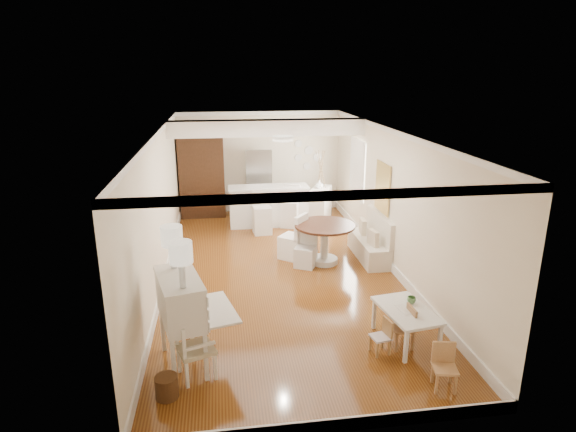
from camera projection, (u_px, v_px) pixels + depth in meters
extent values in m
plane|color=brown|center=(280.00, 272.00, 9.65)|extent=(9.00, 9.00, 0.00)
cube|color=white|center=(279.00, 132.00, 8.82)|extent=(4.50, 9.00, 0.04)
cube|color=white|center=(260.00, 162.00, 13.49)|extent=(4.50, 0.04, 2.80)
cube|color=white|center=(334.00, 322.00, 4.98)|extent=(4.50, 0.04, 2.80)
cube|color=white|center=(160.00, 210.00, 8.93)|extent=(0.04, 9.00, 2.80)
cube|color=white|center=(392.00, 201.00, 9.54)|extent=(0.04, 9.00, 2.80)
cube|color=white|center=(267.00, 128.00, 10.96)|extent=(4.50, 0.45, 0.36)
cube|color=tan|center=(382.00, 188.00, 9.96)|extent=(0.04, 0.84, 1.04)
cube|color=white|center=(358.00, 169.00, 11.76)|extent=(0.04, 1.10, 1.40)
cylinder|color=#381E11|center=(216.00, 147.00, 13.18)|extent=(0.30, 0.03, 0.30)
cylinder|color=white|center=(283.00, 138.00, 8.37)|extent=(0.36, 0.36, 0.08)
cube|color=silver|center=(182.00, 322.00, 6.45)|extent=(1.25, 1.27, 1.32)
cube|color=white|center=(196.00, 348.00, 6.28)|extent=(0.62, 0.62, 0.84)
cylinder|color=#523219|center=(167.00, 387.00, 5.94)|extent=(0.30, 0.30, 0.29)
cube|color=white|center=(405.00, 325.00, 7.12)|extent=(0.80, 1.16, 0.54)
cube|color=#A27349|center=(402.00, 327.00, 6.98)|extent=(0.32, 0.32, 0.64)
cube|color=#AC824E|center=(380.00, 337.00, 6.84)|extent=(0.30, 0.30, 0.53)
cube|color=tan|center=(445.00, 368.00, 6.06)|extent=(0.35, 0.35, 0.61)
cube|color=silver|center=(369.00, 236.00, 10.24)|extent=(0.52, 1.60, 0.98)
cylinder|color=#422115|center=(324.00, 244.00, 9.99)|extent=(1.55, 1.55, 0.85)
cube|color=white|center=(306.00, 247.00, 9.82)|extent=(0.54, 0.55, 0.84)
cube|color=white|center=(293.00, 236.00, 10.24)|extent=(0.68, 0.68, 1.00)
cube|color=white|center=(269.00, 206.00, 12.44)|extent=(2.05, 0.65, 1.03)
cube|color=white|center=(262.00, 212.00, 11.78)|extent=(0.47, 0.47, 1.08)
cube|color=white|center=(290.00, 206.00, 12.30)|extent=(0.56, 0.56, 1.07)
cube|color=#381E11|center=(202.00, 175.00, 13.05)|extent=(1.20, 0.60, 2.30)
imported|color=silver|center=(272.00, 182.00, 13.35)|extent=(0.75, 0.65, 1.80)
cube|color=white|center=(320.00, 205.00, 12.74)|extent=(0.78, 1.04, 0.91)
imported|color=#558C51|center=(411.00, 300.00, 7.21)|extent=(0.16, 0.16, 0.10)
imported|color=white|center=(319.00, 184.00, 12.58)|extent=(0.25, 0.25, 0.22)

